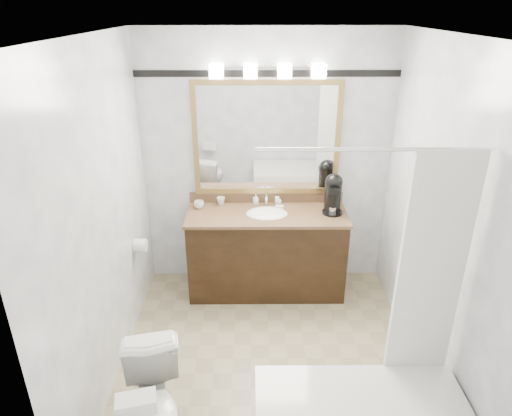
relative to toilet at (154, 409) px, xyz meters
The scene contains 14 objects.
room 1.44m from the toilet, 46.95° to the left, with size 2.42×2.62×2.52m.
vanity 1.99m from the toilet, 67.45° to the left, with size 1.53×0.58×0.97m.
mirror 2.52m from the toilet, 70.07° to the left, with size 1.40×0.04×1.10m.
vanity_light_bar 2.82m from the toilet, 69.58° to the left, with size 1.02×0.14×0.12m.
accent_stripe 2.85m from the toilet, 70.17° to the left, with size 2.40×0.01×0.06m, color black.
tp_roll 1.57m from the toilet, 104.40° to the left, with size 0.12×0.12×0.11m, color white.
toilet is the anchor object (origin of this frame).
tissue_box 0.49m from the toilet, 90.00° to the right, with size 0.22×0.12×0.09m, color white.
coffee_maker 2.44m from the toilet, 53.53° to the left, with size 0.19×0.24×0.37m.
cup_left 2.03m from the toilet, 86.95° to the left, with size 0.09×0.09×0.07m, color white.
cup_right 2.13m from the toilet, 81.29° to the left, with size 0.08×0.08×0.08m, color white.
soap_bottle_a 2.22m from the toilet, 72.20° to the left, with size 0.05×0.05×0.11m, color white.
soap_bottle_b 2.28m from the toilet, 66.59° to the left, with size 0.07×0.07×0.09m, color white.
soap_bar 2.21m from the toilet, 65.50° to the left, with size 0.08×0.05×0.02m, color beige.
Camera 1 is at (-0.13, -2.92, 2.67)m, focal length 32.00 mm.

